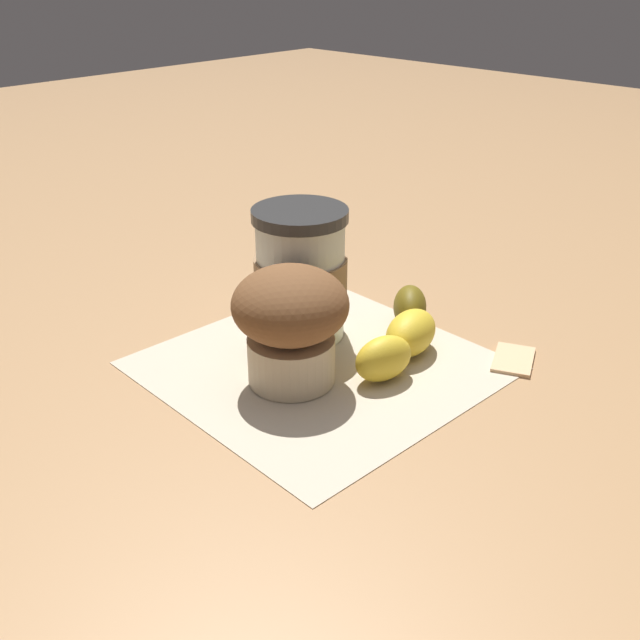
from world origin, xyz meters
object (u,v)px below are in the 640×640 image
at_px(banana, 403,332).
at_px(sugar_packet, 514,358).
at_px(coffee_cup, 301,275).
at_px(muffin, 292,321).

bearing_deg(banana, sugar_packet, 34.37).
bearing_deg(coffee_cup, muffin, -49.47).
height_order(coffee_cup, sugar_packet, coffee_cup).
distance_m(coffee_cup, banana, 0.10).
relative_size(coffee_cup, banana, 0.79).
xyz_separation_m(coffee_cup, sugar_packet, (0.16, 0.09, -0.05)).
bearing_deg(sugar_packet, muffin, -126.06).
bearing_deg(muffin, banana, 71.47).
bearing_deg(muffin, coffee_cup, 130.53).
xyz_separation_m(banana, sugar_packet, (0.08, 0.05, -0.02)).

